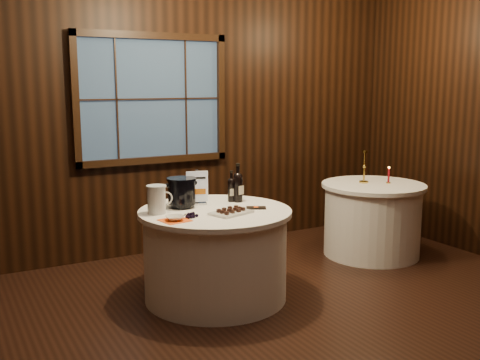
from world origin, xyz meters
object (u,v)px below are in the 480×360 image
port_bottle_left (231,188)px  port_bottle_right (238,185)px  glass_pitcher (157,199)px  ice_bucket (182,192)px  side_table (372,219)px  sign_stand (197,193)px  red_candle (389,177)px  brass_candlestick (364,171)px  chocolate_box (256,208)px  cracker_bowl (175,218)px  chocolate_plate (231,212)px  main_table (215,254)px  grape_bunch (191,215)px

port_bottle_left → port_bottle_right: bearing=-29.3°
glass_pitcher → ice_bucket: bearing=33.3°
side_table → sign_stand: size_ratio=3.55×
side_table → red_candle: (0.15, -0.06, 0.45)m
brass_candlestick → ice_bucket: bearing=-175.3°
port_bottle_left → glass_pitcher: port_bottle_left is taller
port_bottle_left → chocolate_box: bearing=-71.4°
red_candle → cracker_bowl: bearing=-170.6°
red_candle → brass_candlestick: bearing=144.0°
chocolate_plate → red_candle: red_candle is taller
main_table → side_table: 2.02m
grape_bunch → cracker_bowl: (-0.15, -0.02, 0.00)m
side_table → chocolate_box: (-1.68, -0.43, 0.39)m
main_table → ice_bucket: size_ratio=5.03×
chocolate_box → cracker_bowl: bearing=-147.0°
port_bottle_left → chocolate_plate: size_ratio=0.75×
cracker_bowl → side_table: bearing=11.3°
side_table → chocolate_plate: size_ratio=2.89×
port_bottle_right → chocolate_box: size_ratio=2.10×
glass_pitcher → cracker_bowl: bearing=-72.6°
ice_bucket → chocolate_box: size_ratio=1.55×
ice_bucket → port_bottle_right: bearing=-2.9°
ice_bucket → glass_pitcher: bearing=-157.8°
port_bottle_left → chocolate_box: size_ratio=1.70×
grape_bunch → brass_candlestick: size_ratio=0.48×
sign_stand → cracker_bowl: bearing=-115.3°
chocolate_box → port_bottle_right: bearing=118.9°
chocolate_plate → glass_pitcher: (-0.52, 0.30, 0.10)m
port_bottle_left → port_bottle_right: (0.05, -0.04, 0.03)m
port_bottle_left → brass_candlestick: size_ratio=0.80×
cracker_bowl → brass_candlestick: brass_candlestick is taller
side_table → glass_pitcher: (-2.47, -0.19, 0.50)m
ice_bucket → glass_pitcher: size_ratio=1.10×
chocolate_plate → glass_pitcher: 0.61m
port_bottle_right → grape_bunch: port_bottle_right is taller
chocolate_box → cracker_bowl: size_ratio=1.17×
cracker_bowl → red_candle: size_ratio=0.78×
cracker_bowl → port_bottle_left: bearing=30.2°
grape_bunch → red_candle: (2.44, 0.41, 0.05)m
brass_candlestick → main_table: bearing=-168.6°
ice_bucket → main_table: bearing=-45.7°
sign_stand → chocolate_box: 0.54m
grape_bunch → brass_candlestick: bearing=14.0°
main_table → ice_bucket: (-0.21, 0.21, 0.52)m
port_bottle_left → glass_pitcher: size_ratio=1.21×
main_table → red_candle: (2.15, 0.24, 0.45)m
chocolate_plate → glass_pitcher: glass_pitcher is taller
chocolate_box → brass_candlestick: brass_candlestick is taller
chocolate_box → side_table: bearing=42.7°
sign_stand → red_candle: bearing=15.6°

